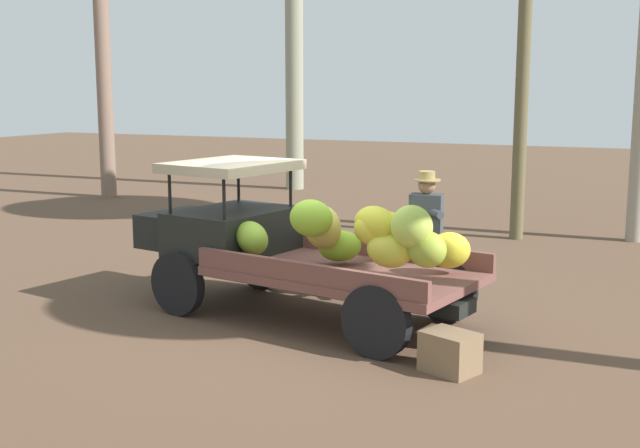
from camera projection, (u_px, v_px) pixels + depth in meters
name	position (u px, v px, depth m)	size (l,w,h in m)	color
ground_plane	(301.00, 317.00, 9.80)	(60.00, 60.00, 0.00)	brown
truck	(290.00, 243.00, 9.72)	(4.63, 2.39, 1.83)	black
farmer	(426.00, 230.00, 10.14)	(0.52, 0.48, 1.72)	#4F5966
wooden_crate	(450.00, 352.00, 7.87)	(0.51, 0.39, 0.40)	#7E6346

